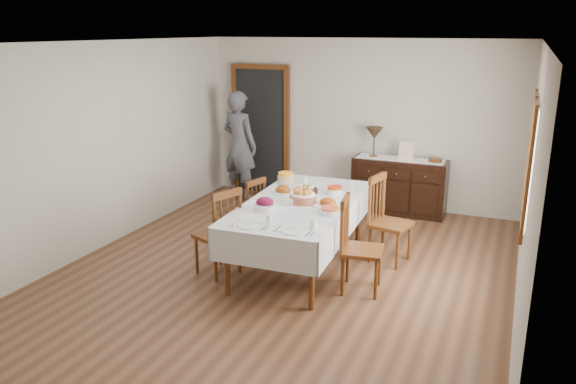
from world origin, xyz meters
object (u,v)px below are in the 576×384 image
at_px(chair_left_far, 249,211).
at_px(chair_right_near, 357,245).
at_px(person, 240,142).
at_px(table_lamp, 374,134).
at_px(dining_table, 300,210).
at_px(chair_left_near, 220,232).
at_px(chair_right_far, 387,219).
at_px(sideboard, 399,186).

height_order(chair_left_far, chair_right_near, chair_right_near).
distance_m(chair_left_far, person, 2.19).
bearing_deg(table_lamp, dining_table, -95.17).
relative_size(dining_table, chair_right_near, 2.29).
xyz_separation_m(chair_right_near, table_lamp, (-0.58, 2.84, 0.67)).
relative_size(chair_left_near, person, 0.54).
distance_m(chair_right_near, person, 3.81).
relative_size(dining_table, chair_right_far, 2.24).
bearing_deg(sideboard, chair_right_far, -82.45).
distance_m(chair_right_near, chair_right_far, 0.93).
distance_m(person, table_lamp, 2.21).
relative_size(dining_table, table_lamp, 5.18).
relative_size(sideboard, person, 0.74).
bearing_deg(chair_right_near, table_lamp, 3.34).
xyz_separation_m(chair_left_far, sideboard, (1.52, 2.07, -0.03)).
height_order(chair_left_near, sideboard, chair_left_near).
bearing_deg(sideboard, dining_table, -104.65).
height_order(dining_table, table_lamp, table_lamp).
bearing_deg(chair_right_far, chair_left_near, 136.61).
xyz_separation_m(chair_right_far, sideboard, (-0.25, 1.91, -0.12)).
relative_size(chair_right_near, sideboard, 0.74).
distance_m(chair_left_near, table_lamp, 3.27).
bearing_deg(chair_right_far, sideboard, 19.39).
bearing_deg(chair_right_far, dining_table, 134.03).
xyz_separation_m(dining_table, person, (-1.96, 2.24, 0.24)).
relative_size(chair_left_far, chair_right_far, 0.85).
height_order(dining_table, chair_right_far, chair_right_far).
height_order(dining_table, chair_left_far, chair_left_far).
bearing_deg(dining_table, person, 128.72).
distance_m(chair_left_far, chair_right_far, 1.78).
distance_m(chair_left_near, chair_right_near, 1.56).
distance_m(sideboard, table_lamp, 0.88).
bearing_deg(sideboard, person, -174.78).
xyz_separation_m(chair_left_near, chair_right_near, (1.55, 0.21, 0.00)).
xyz_separation_m(dining_table, chair_left_far, (-0.87, 0.40, -0.25)).
height_order(chair_right_far, table_lamp, table_lamp).
height_order(chair_right_near, sideboard, chair_right_near).
bearing_deg(dining_table, sideboard, 72.85).
bearing_deg(chair_right_far, person, 71.56).
height_order(chair_right_near, chair_right_far, chair_right_far).
xyz_separation_m(dining_table, table_lamp, (0.22, 2.48, 0.49)).
distance_m(chair_left_near, sideboard, 3.35).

